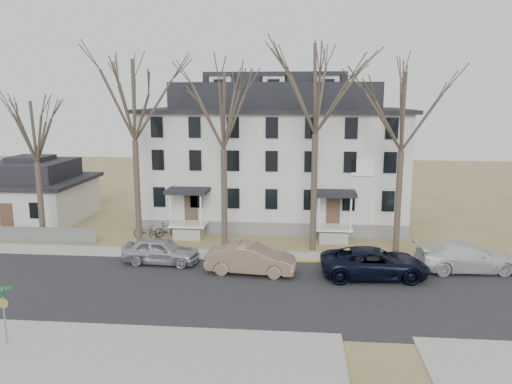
# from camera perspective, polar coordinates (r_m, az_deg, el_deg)

# --- Properties ---
(ground) EXTENTS (120.00, 120.00, 0.00)m
(ground) POSITION_cam_1_polar(r_m,az_deg,el_deg) (24.95, 4.57, -13.25)
(ground) COLOR olive
(ground) RESTS_ON ground
(main_road) EXTENTS (120.00, 10.00, 0.04)m
(main_road) POSITION_cam_1_polar(r_m,az_deg,el_deg) (26.79, 4.63, -11.51)
(main_road) COLOR #27272A
(main_road) RESTS_ON ground
(far_sidewalk) EXTENTS (120.00, 2.00, 0.08)m
(far_sidewalk) POSITION_cam_1_polar(r_m,az_deg,el_deg) (32.43, 4.76, -7.49)
(far_sidewalk) COLOR #A09F97
(far_sidewalk) RESTS_ON ground
(near_sidewalk_left) EXTENTS (20.00, 5.00, 0.08)m
(near_sidewalk_left) POSITION_cam_1_polar(r_m,az_deg,el_deg) (22.05, -17.94, -17.19)
(near_sidewalk_left) COLOR #A09F97
(near_sidewalk_left) RESTS_ON ground
(yellow_curb) EXTENTS (14.00, 0.25, 0.06)m
(yellow_curb) POSITION_cam_1_polar(r_m,az_deg,el_deg) (31.94, 13.84, -8.06)
(yellow_curb) COLOR gold
(yellow_curb) RESTS_ON ground
(boarding_house) EXTENTS (20.80, 12.36, 12.05)m
(boarding_house) POSITION_cam_1_polar(r_m,az_deg,el_deg) (41.08, 2.22, 4.12)
(boarding_house) COLOR slate
(boarding_house) RESTS_ON ground
(small_house) EXTENTS (8.70, 8.70, 5.00)m
(small_house) POSITION_cam_1_polar(r_m,az_deg,el_deg) (45.36, -24.08, -0.18)
(small_house) COLOR silver
(small_house) RESTS_ON ground
(fence) EXTENTS (14.00, 0.06, 1.20)m
(fence) POSITION_cam_1_polar(r_m,az_deg,el_deg) (39.92, -27.09, -5.15)
(fence) COLOR gray
(fence) RESTS_ON ground
(tree_far_left) EXTENTS (8.40, 8.40, 13.72)m
(tree_far_left) POSITION_cam_1_polar(r_m,az_deg,el_deg) (34.45, -13.89, 10.81)
(tree_far_left) COLOR #473B31
(tree_far_left) RESTS_ON ground
(tree_mid_left) EXTENTS (7.80, 7.80, 12.74)m
(tree_mid_left) POSITION_cam_1_polar(r_m,az_deg,el_deg) (33.00, -3.78, 9.82)
(tree_mid_left) COLOR #473B31
(tree_mid_left) RESTS_ON ground
(tree_center) EXTENTS (9.00, 9.00, 14.70)m
(tree_center) POSITION_cam_1_polar(r_m,az_deg,el_deg) (32.62, 6.90, 12.36)
(tree_center) COLOR #473B31
(tree_center) RESTS_ON ground
(tree_mid_right) EXTENTS (7.80, 7.80, 12.74)m
(tree_mid_right) POSITION_cam_1_polar(r_m,az_deg,el_deg) (33.21, 16.50, 9.41)
(tree_mid_right) COLOR #473B31
(tree_mid_right) RESTS_ON ground
(tree_bungalow) EXTENTS (6.60, 6.60, 10.78)m
(tree_bungalow) POSITION_cam_1_polar(r_m,az_deg,el_deg) (37.36, -24.00, 6.76)
(tree_bungalow) COLOR #473B31
(tree_bungalow) RESTS_ON ground
(car_silver) EXTENTS (4.86, 2.26, 1.61)m
(car_silver) POSITION_cam_1_polar(r_m,az_deg,el_deg) (31.48, -10.81, -6.67)
(car_silver) COLOR #A8A9AF
(car_silver) RESTS_ON ground
(car_tan) EXTENTS (5.36, 2.29, 1.72)m
(car_tan) POSITION_cam_1_polar(r_m,az_deg,el_deg) (29.27, -0.59, -7.72)
(car_tan) COLOR #8A6A57
(car_tan) RESTS_ON ground
(car_navy) EXTENTS (6.29, 3.27, 1.69)m
(car_navy) POSITION_cam_1_polar(r_m,az_deg,el_deg) (29.41, 13.41, -7.96)
(car_navy) COLOR black
(car_navy) RESTS_ON ground
(car_white) EXTENTS (6.04, 2.92, 1.69)m
(car_white) POSITION_cam_1_polar(r_m,az_deg,el_deg) (32.13, 22.83, -6.91)
(car_white) COLOR silver
(car_white) RESTS_ON ground
(bicycle_left) EXTENTS (1.98, 1.00, 0.99)m
(bicycle_left) POSITION_cam_1_polar(r_m,az_deg,el_deg) (37.16, -12.53, -4.52)
(bicycle_left) COLOR black
(bicycle_left) RESTS_ON ground
(bicycle_right) EXTENTS (1.89, 1.17, 1.10)m
(bicycle_right) POSITION_cam_1_polar(r_m,az_deg,el_deg) (37.18, -10.14, -4.34)
(bicycle_right) COLOR black
(bicycle_right) RESTS_ON ground
(street_sign) EXTENTS (0.74, 0.74, 2.59)m
(street_sign) POSITION_cam_1_polar(r_m,az_deg,el_deg) (23.37, -26.90, -11.60)
(street_sign) COLOR gray
(street_sign) RESTS_ON ground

